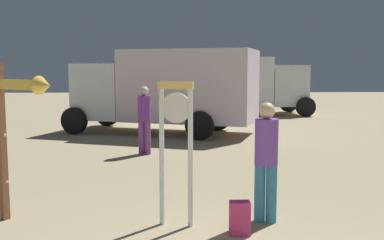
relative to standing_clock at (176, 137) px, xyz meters
name	(u,v)px	position (x,y,z in m)	size (l,w,h in m)	color
standing_clock	(176,137)	(0.00, 0.00, 0.00)	(0.49, 0.20, 2.00)	white
arrow_sign	(17,116)	(-2.18, 0.12, 0.28)	(1.03, 0.79, 2.26)	brown
person_near_clock	(266,156)	(1.27, 0.08, -0.29)	(0.33, 0.33, 1.71)	teal
backpack	(240,218)	(0.83, -0.40, -1.03)	(0.27, 0.21, 0.45)	#BE3065
person_distant	(144,117)	(-0.79, 5.33, -0.27)	(0.33, 0.33, 1.75)	#804090
box_truck_near	(169,88)	(-0.21, 9.21, 0.31)	(6.80, 4.44, 2.82)	silver
box_truck_far	(242,83)	(3.22, 15.36, 0.28)	(6.18, 3.06, 2.76)	silver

